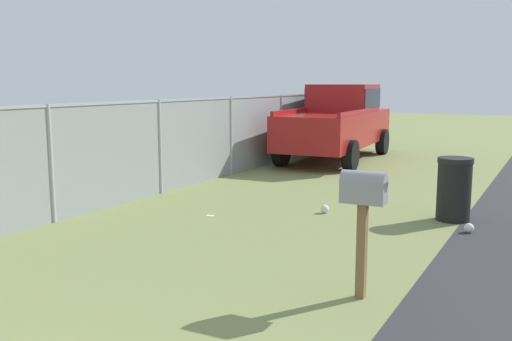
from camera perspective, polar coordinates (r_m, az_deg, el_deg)
name	(u,v)px	position (r m, az deg, el deg)	size (l,w,h in m)	color
mailbox	(363,198)	(5.60, 10.83, -2.78)	(0.23, 0.44, 1.29)	brown
pickup_truck	(338,120)	(16.02, 8.34, 5.10)	(5.51, 2.38, 2.09)	maroon
trash_bin	(454,189)	(9.27, 19.45, -1.79)	(0.54, 0.54, 0.99)	black
fence_section	(160,143)	(10.98, -9.74, 2.73)	(15.88, 0.07, 1.82)	#9EA3A8
litter_bag_near_hydrant	(325,209)	(9.38, 6.98, -3.89)	(0.14, 0.14, 0.14)	silver
litter_bag_midfield_a	(469,228)	(8.67, 20.80, -5.48)	(0.14, 0.14, 0.14)	silver
litter_wrapper_midfield_b	(210,215)	(9.17, -4.68, -4.57)	(0.12, 0.08, 0.01)	silver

